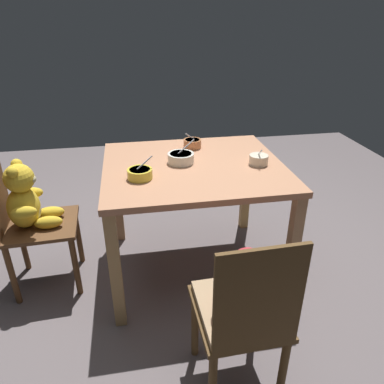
{
  "coord_description": "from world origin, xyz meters",
  "views": [
    {
      "loc": [
        -0.36,
        -1.97,
        1.59
      ],
      "look_at": [
        0.0,
        0.05,
        0.54
      ],
      "focal_mm": 33.77,
      "sensor_mm": 36.0,
      "label": 1
    }
  ],
  "objects_px": {
    "porridge_bowl_cream_near_right": "(259,159)",
    "teddy_chair_near_front": "(243,302)",
    "porridge_bowl_white_center": "(181,158)",
    "porridge_bowl_terracotta_far_center": "(192,143)",
    "porridge_bowl_yellow_near_left": "(140,174)",
    "teddy_chair_near_left": "(27,207)",
    "dining_table": "(193,180)"
  },
  "relations": [
    {
      "from": "porridge_bowl_yellow_near_left",
      "to": "porridge_bowl_terracotta_far_center",
      "type": "relative_size",
      "value": 1.23
    },
    {
      "from": "porridge_bowl_cream_near_right",
      "to": "dining_table",
      "type": "bearing_deg",
      "value": 170.03
    },
    {
      "from": "porridge_bowl_yellow_near_left",
      "to": "teddy_chair_near_front",
      "type": "bearing_deg",
      "value": -64.54
    },
    {
      "from": "porridge_bowl_white_center",
      "to": "porridge_bowl_terracotta_far_center",
      "type": "height_order",
      "value": "porridge_bowl_white_center"
    },
    {
      "from": "dining_table",
      "to": "porridge_bowl_cream_near_right",
      "type": "distance_m",
      "value": 0.41
    },
    {
      "from": "teddy_chair_near_front",
      "to": "porridge_bowl_cream_near_right",
      "type": "height_order",
      "value": "teddy_chair_near_front"
    },
    {
      "from": "porridge_bowl_yellow_near_left",
      "to": "dining_table",
      "type": "bearing_deg",
      "value": 24.54
    },
    {
      "from": "teddy_chair_near_left",
      "to": "porridge_bowl_cream_near_right",
      "type": "xyz_separation_m",
      "value": [
        1.37,
        -0.08,
        0.23
      ]
    },
    {
      "from": "teddy_chair_near_left",
      "to": "porridge_bowl_cream_near_right",
      "type": "bearing_deg",
      "value": -6.12
    },
    {
      "from": "dining_table",
      "to": "porridge_bowl_cream_near_right",
      "type": "height_order",
      "value": "porridge_bowl_cream_near_right"
    },
    {
      "from": "teddy_chair_near_front",
      "to": "porridge_bowl_yellow_near_left",
      "type": "xyz_separation_m",
      "value": [
        -0.37,
        0.77,
        0.27
      ]
    },
    {
      "from": "dining_table",
      "to": "porridge_bowl_yellow_near_left",
      "type": "distance_m",
      "value": 0.38
    },
    {
      "from": "dining_table",
      "to": "porridge_bowl_terracotta_far_center",
      "type": "xyz_separation_m",
      "value": [
        0.04,
        0.29,
        0.13
      ]
    },
    {
      "from": "porridge_bowl_terracotta_far_center",
      "to": "porridge_bowl_cream_near_right",
      "type": "relative_size",
      "value": 0.98
    },
    {
      "from": "teddy_chair_near_left",
      "to": "teddy_chair_near_front",
      "type": "bearing_deg",
      "value": -44.86
    },
    {
      "from": "teddy_chair_near_left",
      "to": "porridge_bowl_cream_near_right",
      "type": "relative_size",
      "value": 7.36
    },
    {
      "from": "porridge_bowl_white_center",
      "to": "porridge_bowl_terracotta_far_center",
      "type": "relative_size",
      "value": 1.42
    },
    {
      "from": "teddy_chair_near_left",
      "to": "porridge_bowl_yellow_near_left",
      "type": "height_order",
      "value": "teddy_chair_near_left"
    },
    {
      "from": "teddy_chair_near_front",
      "to": "porridge_bowl_terracotta_far_center",
      "type": "height_order",
      "value": "teddy_chair_near_front"
    },
    {
      "from": "porridge_bowl_white_center",
      "to": "porridge_bowl_cream_near_right",
      "type": "distance_m",
      "value": 0.46
    },
    {
      "from": "porridge_bowl_terracotta_far_center",
      "to": "porridge_bowl_white_center",
      "type": "bearing_deg",
      "value": -114.74
    },
    {
      "from": "porridge_bowl_cream_near_right",
      "to": "porridge_bowl_white_center",
      "type": "bearing_deg",
      "value": 166.95
    },
    {
      "from": "porridge_bowl_terracotta_far_center",
      "to": "porridge_bowl_cream_near_right",
      "type": "height_order",
      "value": "porridge_bowl_terracotta_far_center"
    },
    {
      "from": "porridge_bowl_yellow_near_left",
      "to": "porridge_bowl_cream_near_right",
      "type": "xyz_separation_m",
      "value": [
        0.71,
        0.08,
        0.0
      ]
    },
    {
      "from": "porridge_bowl_yellow_near_left",
      "to": "porridge_bowl_white_center",
      "type": "relative_size",
      "value": 0.87
    },
    {
      "from": "porridge_bowl_cream_near_right",
      "to": "teddy_chair_near_front",
      "type": "bearing_deg",
      "value": -111.85
    },
    {
      "from": "porridge_bowl_yellow_near_left",
      "to": "porridge_bowl_cream_near_right",
      "type": "relative_size",
      "value": 1.21
    },
    {
      "from": "dining_table",
      "to": "porridge_bowl_terracotta_far_center",
      "type": "distance_m",
      "value": 0.32
    },
    {
      "from": "porridge_bowl_white_center",
      "to": "porridge_bowl_terracotta_far_center",
      "type": "bearing_deg",
      "value": 65.26
    },
    {
      "from": "teddy_chair_near_left",
      "to": "porridge_bowl_terracotta_far_center",
      "type": "xyz_separation_m",
      "value": [
        1.03,
        0.28,
        0.23
      ]
    },
    {
      "from": "teddy_chair_near_left",
      "to": "porridge_bowl_white_center",
      "type": "relative_size",
      "value": 5.28
    },
    {
      "from": "dining_table",
      "to": "porridge_bowl_yellow_near_left",
      "type": "relative_size",
      "value": 7.35
    }
  ]
}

